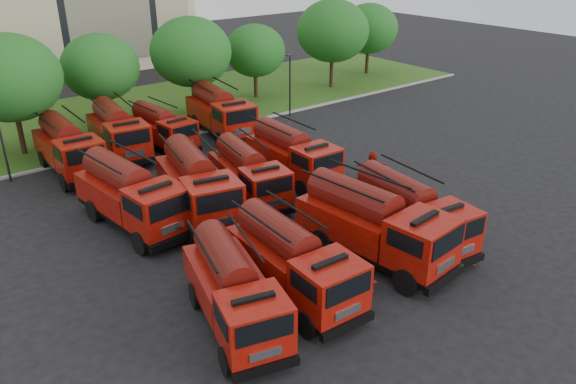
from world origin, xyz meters
The scene contains 29 objects.
ground centered at (0.00, 0.00, 0.00)m, with size 140.00×140.00×0.00m, color black.
lawn centered at (0.00, 26.00, 0.06)m, with size 70.00×16.00×0.12m, color #264813.
curb centered at (0.00, 17.90, 0.07)m, with size 70.00×0.30×0.14m, color gray.
tree_2 centered at (-8.00, 21.50, 5.35)m, with size 6.72×6.72×8.22m.
tree_3 centered at (-1.00, 24.00, 4.68)m, with size 5.88×5.88×7.19m.
tree_4 centered at (6.00, 22.50, 5.22)m, with size 6.55×6.55×8.01m.
tree_5 centered at (13.00, 23.50, 4.35)m, with size 5.46×5.46×6.68m.
tree_6 centered at (21.00, 22.00, 5.49)m, with size 6.89×6.89×8.42m.
tree_7 centered at (28.00, 24.00, 4.82)m, with size 6.05×6.05×7.39m.
lamp_post_0 centered at (-10.00, 17.20, 2.90)m, with size 0.60×0.25×5.11m.
lamp_post_1 centered at (12.00, 17.20, 2.90)m, with size 0.60×0.25×5.11m.
fire_truck_0 centered at (-6.80, -3.02, 1.58)m, with size 4.08×7.26×3.14m.
fire_truck_1 centered at (-3.78, -2.85, 1.64)m, with size 2.95×7.29×3.26m.
fire_truck_2 centered at (0.96, -2.87, 1.79)m, with size 3.46×8.06×3.57m.
fire_truck_3 centered at (3.49, -2.87, 1.64)m, with size 3.27×7.41×3.27m.
fire_truck_4 centered at (-6.43, 7.10, 1.76)m, with size 3.44×7.91×3.49m.
fire_truck_5 centered at (-3.12, 6.12, 1.78)m, with size 4.32×8.18×3.55m.
fire_truck_6 centered at (0.12, 6.02, 1.57)m, with size 3.55×7.16×3.12m.
fire_truck_7 centered at (3.93, 6.83, 1.63)m, with size 2.82×7.19×3.23m.
fire_truck_8 centered at (-6.52, 16.29, 1.69)m, with size 2.90×7.47×3.36m.
fire_truck_9 centered at (-2.80, 17.40, 1.71)m, with size 3.49×7.71×3.39m.
fire_truck_10 centered at (0.17, 16.84, 1.46)m, with size 2.73×6.54×2.91m.
fire_truck_11 centered at (4.97, 16.78, 1.76)m, with size 3.70×7.99×3.50m.
firefighter_0 centered at (4.38, -6.18, 0.00)m, with size 0.64×0.46×1.74m, color maroon.
firefighter_1 centered at (-1.75, -5.31, 0.00)m, with size 0.82×0.45×1.68m, color maroon.
firefighter_2 centered at (3.45, -3.23, 0.00)m, with size 0.89×0.51×1.52m, color maroon.
firefighter_3 centered at (6.23, -0.14, 0.00)m, with size 1.00×0.52×1.55m, color black.
firefighter_4 centered at (-4.12, 3.21, 0.00)m, with size 0.79×0.51×1.60m, color black.
firefighter_5 centered at (7.42, 3.38, 0.00)m, with size 1.81×0.78×1.95m, color maroon.
Camera 1 is at (-16.20, -18.26, 13.94)m, focal length 35.00 mm.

